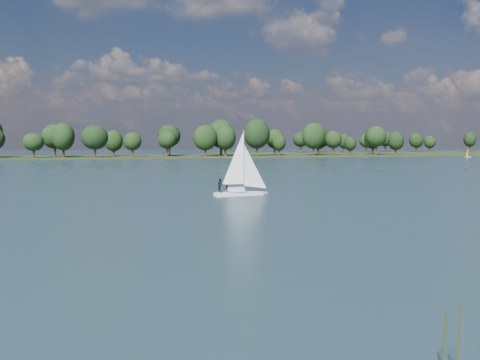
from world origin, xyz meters
name	(u,v)px	position (x,y,z in m)	size (l,w,h in m)	color
ground	(185,172)	(0.00, 100.00, 0.00)	(700.00, 700.00, 0.00)	#233342
far_shore	(130,158)	(0.00, 212.00, 0.00)	(660.00, 40.00, 1.50)	black
far_shore_back	(391,153)	(160.00, 260.00, 0.00)	(220.00, 30.00, 1.40)	black
sailboat	(239,176)	(-4.85, 45.39, 2.37)	(6.62, 2.53, 8.49)	white
dinghy_orange	(468,155)	(141.54, 174.06, 1.05)	(2.87, 1.31, 4.46)	white
treeline	(120,138)	(-4.15, 208.74, 8.09)	(562.70, 73.74, 18.11)	black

